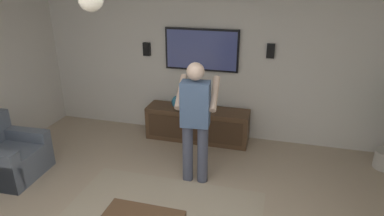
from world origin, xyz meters
TOP-DOWN VIEW (x-y plane):
  - wall_back_tv at (3.06, 0.00)m, footprint 0.10×6.26m
  - armchair at (0.99, 2.52)m, footprint 0.83×0.84m
  - media_console at (2.73, 0.26)m, footprint 0.45×1.70m
  - tv at (2.97, 0.26)m, footprint 0.05×1.21m
  - person_standing at (1.56, -0.00)m, footprint 0.57×0.57m
  - vase_round at (2.68, 0.58)m, footprint 0.22×0.22m
  - wall_speaker_left at (2.98, -0.82)m, footprint 0.06×0.12m
  - wall_speaker_right at (2.98, 1.21)m, footprint 0.06×0.12m

SIDE VIEW (x-z plane):
  - media_console at x=2.73m, z-range 0.00..0.55m
  - armchair at x=0.99m, z-range -0.13..0.69m
  - vase_round at x=2.68m, z-range 0.55..0.77m
  - person_standing at x=1.56m, z-range 0.11..1.75m
  - wall_back_tv at x=3.06m, z-range 0.00..2.87m
  - wall_speaker_right at x=2.98m, z-range 1.33..1.55m
  - tv at x=2.97m, z-range 1.14..1.82m
  - wall_speaker_left at x=2.98m, z-range 1.41..1.63m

